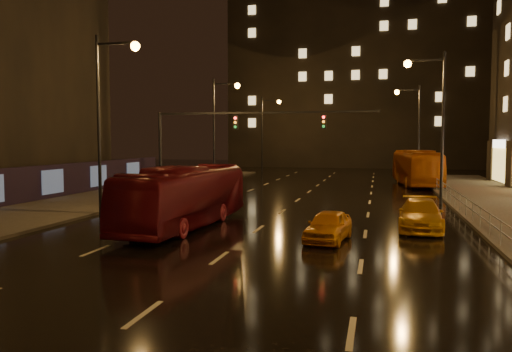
# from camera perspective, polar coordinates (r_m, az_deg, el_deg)

# --- Properties ---
(ground) EXTENTS (140.00, 140.00, 0.00)m
(ground) POSITION_cam_1_polar(r_m,az_deg,el_deg) (33.64, 4.26, -3.15)
(ground) COLOR black
(ground) RESTS_ON ground
(sidewalk_left) EXTENTS (7.00, 70.00, 0.15)m
(sidewalk_left) POSITION_cam_1_polar(r_m,az_deg,el_deg) (34.03, -20.34, -3.19)
(sidewalk_left) COLOR #38332D
(sidewalk_left) RESTS_ON ground
(building_distant) EXTENTS (44.00, 16.00, 36.00)m
(building_distant) POSITION_cam_1_polar(r_m,az_deg,el_deg) (86.03, 12.96, 13.21)
(building_distant) COLOR black
(building_distant) RESTS_ON ground
(traffic_signal) EXTENTS (15.31, 0.32, 6.20)m
(traffic_signal) POSITION_cam_1_polar(r_m,az_deg,el_deg) (34.57, -4.03, 4.91)
(traffic_signal) COLOR black
(traffic_signal) RESTS_ON ground
(streetlight_right) EXTENTS (2.64, 0.50, 10.00)m
(streetlight_right) POSITION_cam_1_polar(r_m,az_deg,el_deg) (15.45, 27.00, 11.81)
(streetlight_right) COLOR black
(streetlight_right) RESTS_ON ground
(railing_right) EXTENTS (0.05, 56.00, 1.00)m
(railing_right) POSITION_cam_1_polar(r_m,az_deg,el_deg) (31.44, 22.30, -2.31)
(railing_right) COLOR #99999E
(railing_right) RESTS_ON sidewalk_right
(bus_red) EXTENTS (3.01, 10.83, 2.99)m
(bus_red) POSITION_cam_1_polar(r_m,az_deg,el_deg) (24.66, -8.08, -2.34)
(bus_red) COLOR #5F0D16
(bus_red) RESTS_ON ground
(bus_curb) EXTENTS (3.96, 12.18, 3.33)m
(bus_curb) POSITION_cam_1_polar(r_m,az_deg,el_deg) (49.18, 17.85, 0.91)
(bus_curb) COLOR #A74D10
(bus_curb) RESTS_ON ground
(taxi_near) EXTENTS (2.01, 3.94, 1.29)m
(taxi_near) POSITION_cam_1_polar(r_m,az_deg,el_deg) (21.34, 8.27, -5.65)
(taxi_near) COLOR orange
(taxi_near) RESTS_ON ground
(taxi_far) EXTENTS (2.26, 5.00, 1.42)m
(taxi_far) POSITION_cam_1_polar(r_m,az_deg,el_deg) (25.06, 18.29, -4.21)
(taxi_far) COLOR #C78312
(taxi_far) RESTS_ON ground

